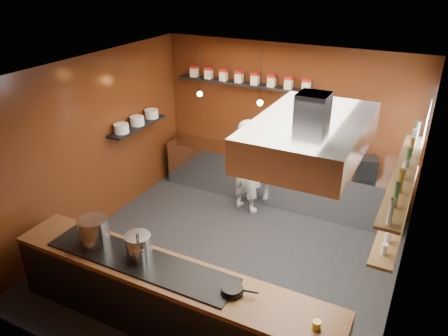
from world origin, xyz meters
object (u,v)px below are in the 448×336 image
Objects in this scene: stockpot_small at (138,246)px; chef at (246,166)px; stockpot_large at (94,232)px; espresso_machine at (366,167)px; extractor_hood at (310,135)px.

chef is at bearing 88.49° from stockpot_small.
espresso_machine is (2.77, 3.73, -0.05)m from stockpot_large.
chef is (-2.01, -0.58, -0.17)m from espresso_machine.
espresso_machine is at bearing 53.43° from stockpot_large.
stockpot_small is (0.68, 0.05, -0.03)m from stockpot_large.
extractor_hood is at bearing -116.00° from espresso_machine.
stockpot_large is 1.09× the size of espresso_machine.
extractor_hood is at bearing 141.43° from chef.
espresso_machine is 2.09m from chef.
stockpot_small is 0.93× the size of espresso_machine.
chef reaches higher than stockpot_large.
espresso_machine is at bearing -152.78° from chef.
stockpot_small is at bearing -147.13° from extractor_hood.
extractor_hood is 3.03m from stockpot_large.
chef reaches higher than espresso_machine.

